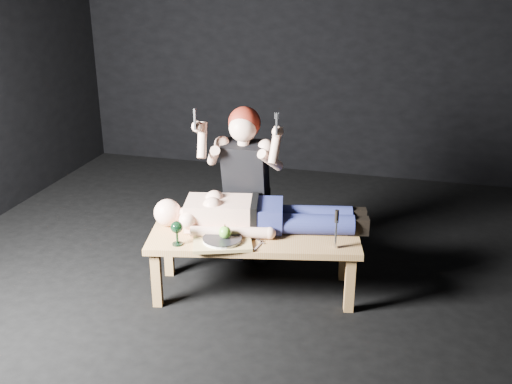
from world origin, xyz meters
TOP-DOWN VIEW (x-y plane):
  - ground at (0.00, 0.00)m, footprint 5.00×5.00m
  - back_wall at (0.00, 2.50)m, footprint 5.00×0.00m
  - table at (0.16, -0.23)m, footprint 1.53×0.83m
  - lying_man at (0.17, -0.10)m, footprint 1.43×0.69m
  - kneeling_woman at (-0.01, 0.21)m, footprint 0.71×0.79m
  - serving_tray at (-0.01, -0.42)m, footprint 0.46×0.39m
  - plate at (-0.01, -0.42)m, footprint 0.33×0.33m
  - apple at (0.00, -0.41)m, footprint 0.08×0.08m
  - goblet at (-0.30, -0.51)m, footprint 0.10×0.10m
  - fork_flat at (-0.18, -0.46)m, footprint 0.07×0.15m
  - knife_flat at (0.23, -0.38)m, footprint 0.03×0.15m
  - spoon_flat at (0.20, -0.30)m, footprint 0.13×0.11m
  - carving_knife at (0.73, -0.28)m, footprint 0.04×0.04m

SIDE VIEW (x-z plane):
  - ground at x=0.00m, z-range 0.00..0.00m
  - table at x=0.16m, z-range 0.00..0.45m
  - fork_flat at x=-0.18m, z-range 0.45..0.46m
  - knife_flat at x=0.23m, z-range 0.45..0.46m
  - spoon_flat at x=0.20m, z-range 0.45..0.46m
  - serving_tray at x=-0.01m, z-range 0.45..0.47m
  - plate at x=-0.01m, z-range 0.47..0.49m
  - goblet at x=-0.30m, z-range 0.45..0.62m
  - apple at x=0.00m, z-range 0.49..0.58m
  - lying_man at x=0.17m, z-range 0.45..0.70m
  - carving_knife at x=0.73m, z-range 0.45..0.72m
  - kneeling_woman at x=-0.01m, z-range 0.00..1.31m
  - back_wall at x=0.00m, z-range -1.00..4.00m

